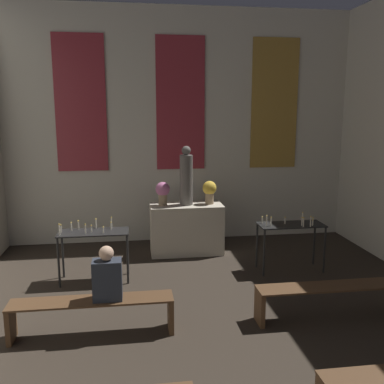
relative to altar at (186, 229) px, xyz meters
The scene contains 10 objects.
wall_back 2.22m from the altar, 90.00° to the left, with size 7.53×0.16×4.90m.
altar is the anchor object (origin of this frame).
statue 1.03m from the altar, ahead, with size 0.25×0.25×1.15m.
flower_vase_left 0.89m from the altar, behind, with size 0.28×0.28×0.46m.
flower_vase_right 0.89m from the altar, ahead, with size 0.28×0.28×0.46m.
candle_rack_left 2.10m from the altar, 144.46° to the right, with size 1.15×0.49×1.04m.
candle_rack_right 2.10m from the altar, 35.72° to the right, with size 1.15×0.49×1.04m.
pew_back_left 3.42m from the altar, 117.57° to the right, with size 2.03×0.36×0.48m.
pew_back_right 3.42m from the altar, 62.43° to the right, with size 2.03×0.36×0.48m.
person_seated 3.34m from the altar, 114.51° to the right, with size 0.36×0.24×0.69m.
Camera 1 is at (-1.04, 2.42, 2.81)m, focal length 40.00 mm.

